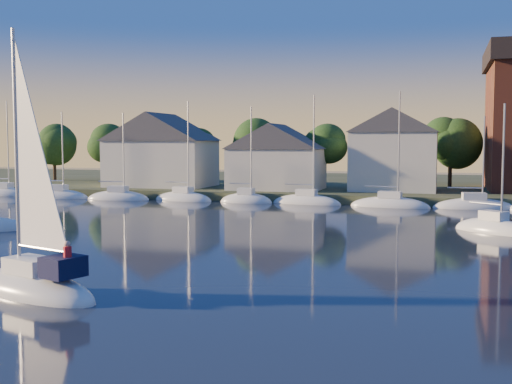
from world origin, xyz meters
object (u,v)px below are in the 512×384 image
at_px(clubhouse_east, 394,149).
at_px(drifting_sailboat_right, 493,231).
at_px(clubhouse_centre, 277,156).
at_px(hero_sailboat, 33,282).
at_px(clubhouse_west, 161,149).

height_order(clubhouse_east, drifting_sailboat_right, clubhouse_east).
bearing_deg(clubhouse_centre, drifting_sailboat_right, -47.29).
height_order(hero_sailboat, drifting_sailboat_right, hero_sailboat).
bearing_deg(hero_sailboat, clubhouse_east, -83.45).
bearing_deg(clubhouse_centre, clubhouse_west, 176.42).
height_order(clubhouse_west, clubhouse_east, clubhouse_east).
bearing_deg(hero_sailboat, clubhouse_west, -52.28).
bearing_deg(clubhouse_centre, hero_sailboat, -87.68).
height_order(clubhouse_centre, clubhouse_east, clubhouse_east).
bearing_deg(hero_sailboat, clubhouse_centre, -68.76).
relative_size(clubhouse_centre, drifting_sailboat_right, 1.07).
relative_size(clubhouse_west, clubhouse_centre, 1.18).
bearing_deg(hero_sailboat, drifting_sailboat_right, -109.70).
xyz_separation_m(clubhouse_west, drifting_sailboat_right, (39.49, -26.45, -5.84)).
distance_m(clubhouse_centre, hero_sailboat, 52.45).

